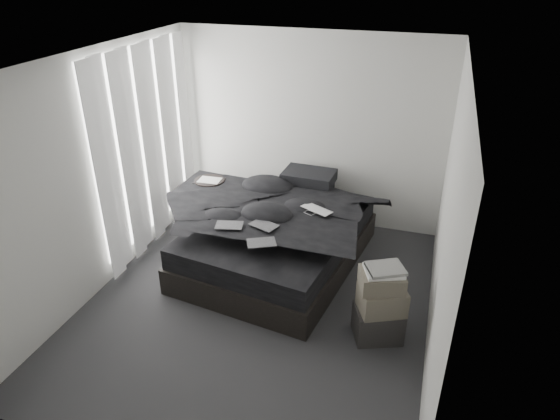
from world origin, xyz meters
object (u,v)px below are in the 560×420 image
(bed, at_px, (278,250))
(side_stand, at_px, (211,205))
(laptop, at_px, (314,205))
(box_lower, at_px, (378,323))

(bed, height_order, side_stand, side_stand)
(laptop, xyz_separation_m, side_stand, (-1.55, 0.50, -0.49))
(bed, bearing_deg, box_lower, -27.68)
(laptop, bearing_deg, side_stand, -171.81)
(side_stand, height_order, box_lower, side_stand)
(laptop, height_order, box_lower, laptop)
(bed, relative_size, laptop, 6.24)
(box_lower, bearing_deg, bed, 144.10)
(laptop, height_order, side_stand, laptop)
(bed, xyz_separation_m, laptop, (0.44, -0.01, 0.70))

